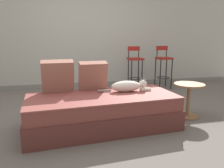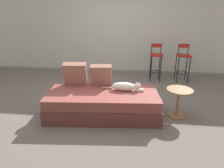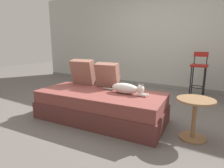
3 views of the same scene
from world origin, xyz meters
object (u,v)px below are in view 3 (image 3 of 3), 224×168
(throw_pillow_corner, at_px, (83,72))
(couch, at_px, (100,106))
(cat, at_px, (127,89))
(side_table, at_px, (195,113))
(bar_stool_near_window, at_px, (199,71))
(throw_pillow_middle, at_px, (107,75))

(throw_pillow_corner, bearing_deg, couch, -27.00)
(throw_pillow_corner, distance_m, cat, 0.97)
(side_table, bearing_deg, cat, 179.14)
(bar_stool_near_window, height_order, side_table, bar_stool_near_window)
(couch, xyz_separation_m, bar_stool_near_window, (1.10, 2.00, 0.36))
(bar_stool_near_window, distance_m, side_table, 1.92)
(cat, distance_m, bar_stool_near_window, 2.01)
(side_table, bearing_deg, bar_stool_near_window, 96.40)
(cat, bearing_deg, side_table, -0.86)
(bar_stool_near_window, bearing_deg, side_table, -83.60)
(throw_pillow_corner, distance_m, side_table, 1.91)
(throw_pillow_middle, bearing_deg, couch, -76.87)
(bar_stool_near_window, bearing_deg, cat, -110.80)
(side_table, bearing_deg, throw_pillow_corner, 174.68)
(couch, bearing_deg, cat, 17.80)
(cat, distance_m, side_table, 0.95)
(throw_pillow_corner, relative_size, bar_stool_near_window, 0.45)
(cat, bearing_deg, bar_stool_near_window, 69.20)
(couch, relative_size, bar_stool_near_window, 2.05)
(couch, height_order, side_table, side_table)
(throw_pillow_corner, xyz_separation_m, bar_stool_near_window, (1.66, 1.72, -0.07))
(bar_stool_near_window, relative_size, side_table, 1.92)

